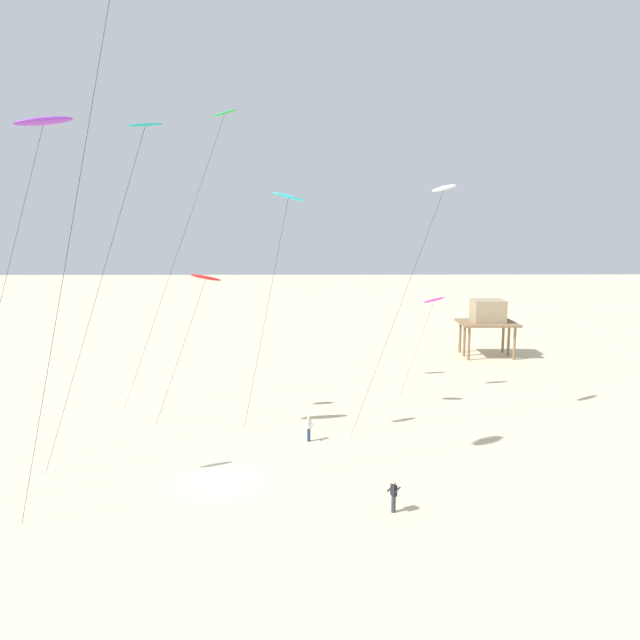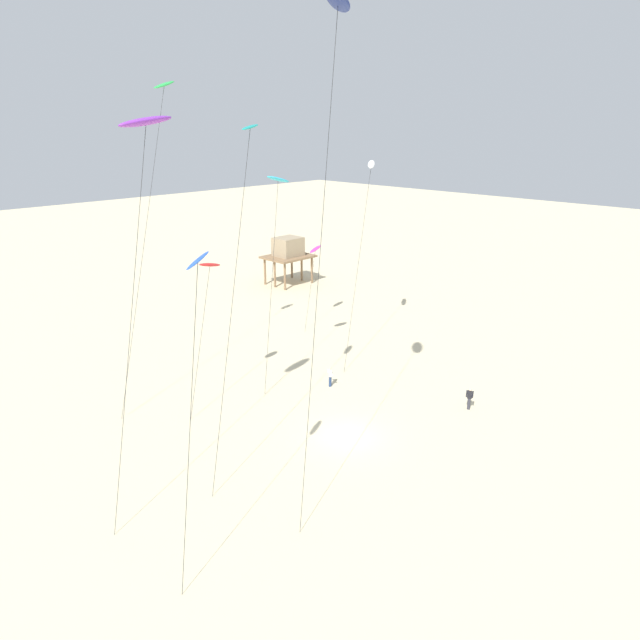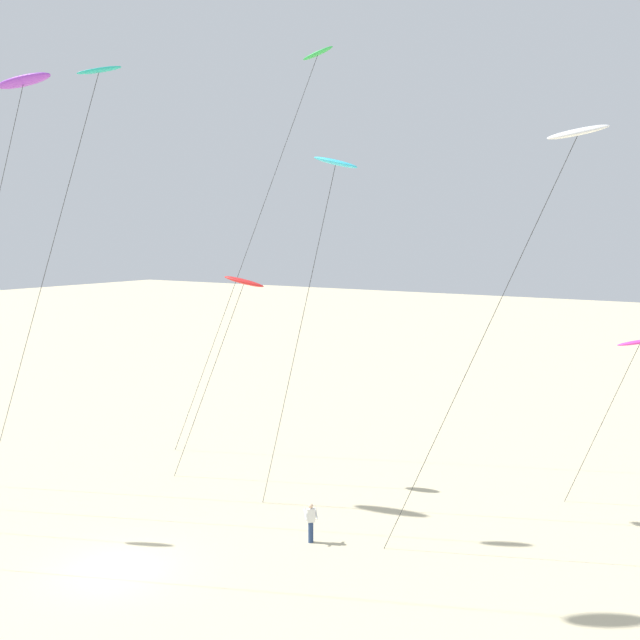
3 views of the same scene
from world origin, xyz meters
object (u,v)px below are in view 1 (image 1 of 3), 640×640
(kite_cyan, at_px, (288,200))
(kite_flyer_middle, at_px, (394,495))
(kite_red, at_px, (205,279))
(kite_magenta, at_px, (434,301))
(kite_teal, at_px, (142,138))
(kite_white, at_px, (443,192))
(kite_green, at_px, (222,122))
(kite_flyer_nearest, at_px, (309,428))
(stilt_house, at_px, (488,315))
(kite_purple, at_px, (43,123))

(kite_cyan, xyz_separation_m, kite_flyer_middle, (5.72, -14.08, -14.91))
(kite_red, distance_m, kite_magenta, 19.26)
(kite_teal, xyz_separation_m, kite_magenta, (19.79, 14.47, -11.30))
(kite_teal, xyz_separation_m, kite_red, (2.04, 7.47, -8.75))
(kite_white, bearing_deg, kite_magenta, 81.54)
(kite_green, relative_size, kite_teal, 1.15)
(kite_red, bearing_deg, kite_green, 82.95)
(kite_flyer_nearest, distance_m, stilt_house, 31.76)
(kite_magenta, height_order, kite_purple, kite_purple)
(kite_green, xyz_separation_m, kite_purple, (-8.55, -12.18, -1.95))
(kite_white, distance_m, kite_purple, 25.37)
(kite_flyer_nearest, height_order, stilt_house, stilt_house)
(kite_white, relative_size, kite_flyer_middle, 10.19)
(kite_flyer_nearest, bearing_deg, kite_white, 23.37)
(kite_white, xyz_separation_m, kite_purple, (-24.44, -5.77, 3.58))
(kite_green, height_order, kite_teal, kite_green)
(kite_purple, distance_m, stilt_house, 46.23)
(kite_red, relative_size, stilt_house, 1.76)
(kite_red, xyz_separation_m, kite_flyer_nearest, (7.38, -4.93, -9.40))
(kite_green, distance_m, kite_purple, 15.01)
(kite_cyan, xyz_separation_m, stilt_house, (20.29, 21.18, -11.35))
(kite_red, relative_size, kite_cyan, 0.66)
(kite_purple, distance_m, kite_flyer_nearest, 24.45)
(kite_green, bearing_deg, stilt_house, 30.24)
(kite_teal, relative_size, kite_purple, 0.97)
(kite_magenta, bearing_deg, kite_cyan, -146.46)
(kite_green, bearing_deg, kite_white, -21.98)
(kite_white, height_order, stilt_house, kite_white)
(kite_red, bearing_deg, kite_magenta, 21.53)
(kite_teal, distance_m, stilt_house, 42.27)
(kite_green, bearing_deg, kite_flyer_nearest, -57.17)
(kite_flyer_nearest, bearing_deg, kite_teal, -164.94)
(kite_teal, height_order, kite_magenta, kite_teal)
(kite_green, distance_m, kite_teal, 13.50)
(kite_teal, relative_size, kite_magenta, 2.45)
(kite_magenta, distance_m, kite_purple, 31.52)
(kite_red, xyz_separation_m, kite_cyan, (5.96, -0.82, 5.51))
(kite_red, distance_m, kite_flyer_nearest, 12.93)
(kite_magenta, relative_size, stilt_house, 1.34)
(kite_white, distance_m, kite_cyan, 10.63)
(kite_magenta, bearing_deg, kite_red, -158.47)
(kite_white, bearing_deg, kite_flyer_middle, -109.37)
(stilt_house, bearing_deg, kite_purple, -141.55)
(kite_white, height_order, kite_purple, kite_purple)
(kite_green, relative_size, kite_cyan, 1.40)
(kite_cyan, bearing_deg, kite_teal, -140.23)
(kite_magenta, xyz_separation_m, kite_flyer_middle, (-6.08, -21.90, -6.85))
(kite_flyer_middle, bearing_deg, stilt_house, 67.54)
(kite_purple, height_order, kite_flyer_nearest, kite_purple)
(kite_red, xyz_separation_m, kite_flyer_middle, (11.67, -14.89, -9.40))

